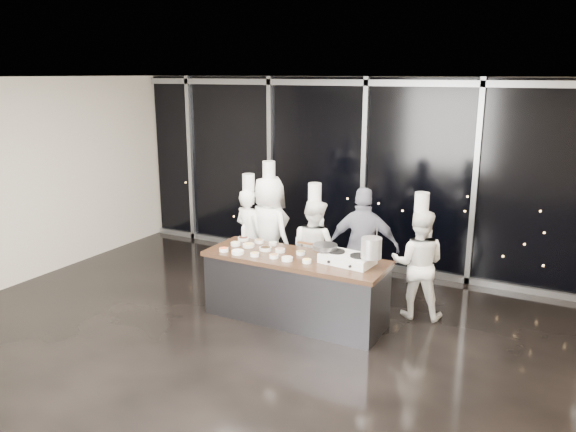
# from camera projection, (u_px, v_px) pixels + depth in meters

# --- Properties ---
(ground) EXTENTS (9.00, 9.00, 0.00)m
(ground) POSITION_uv_depth(u_px,v_px,m) (261.00, 347.00, 6.86)
(ground) COLOR black
(ground) RESTS_ON ground
(room_shell) EXTENTS (9.02, 7.02, 3.21)m
(room_shell) POSITION_uv_depth(u_px,v_px,m) (273.00, 166.00, 6.23)
(room_shell) COLOR beige
(room_shell) RESTS_ON ground
(window_wall) EXTENTS (8.90, 0.11, 3.20)m
(window_wall) POSITION_uv_depth(u_px,v_px,m) (364.00, 175.00, 9.41)
(window_wall) COLOR black
(window_wall) RESTS_ON ground
(demo_counter) EXTENTS (2.46, 0.86, 0.90)m
(demo_counter) POSITION_uv_depth(u_px,v_px,m) (295.00, 288.00, 7.52)
(demo_counter) COLOR #333237
(demo_counter) RESTS_ON ground
(stove) EXTENTS (0.70, 0.48, 0.14)m
(stove) POSITION_uv_depth(u_px,v_px,m) (347.00, 258.00, 7.13)
(stove) COLOR silver
(stove) RESTS_ON demo_counter
(frying_pan) EXTENTS (0.58, 0.36, 0.05)m
(frying_pan) POSITION_uv_depth(u_px,v_px,m) (324.00, 246.00, 7.28)
(frying_pan) COLOR gray
(frying_pan) RESTS_ON stove
(stock_pot) EXTENTS (0.28, 0.28, 0.25)m
(stock_pot) POSITION_uv_depth(u_px,v_px,m) (371.00, 248.00, 6.89)
(stock_pot) COLOR silver
(stock_pot) RESTS_ON stove
(prep_bowls) EXTENTS (1.38, 0.72, 0.05)m
(prep_bowls) POSITION_uv_depth(u_px,v_px,m) (260.00, 249.00, 7.64)
(prep_bowls) COLOR white
(prep_bowls) RESTS_ON demo_counter
(squeeze_bottle) EXTENTS (0.07, 0.07, 0.25)m
(squeeze_bottle) POSITION_uv_depth(u_px,v_px,m) (244.00, 232.00, 8.14)
(squeeze_bottle) COLOR silver
(squeeze_bottle) RESTS_ON demo_counter
(chef_far_left) EXTENTS (0.64, 0.51, 1.76)m
(chef_far_left) POSITION_uv_depth(u_px,v_px,m) (249.00, 235.00, 8.77)
(chef_far_left) COLOR white
(chef_far_left) RESTS_ON ground
(chef_left) EXTENTS (1.00, 0.84, 1.97)m
(chef_left) POSITION_uv_depth(u_px,v_px,m) (269.00, 231.00, 8.64)
(chef_left) COLOR white
(chef_left) RESTS_ON ground
(chef_center) EXTENTS (0.86, 0.75, 1.74)m
(chef_center) POSITION_uv_depth(u_px,v_px,m) (314.00, 249.00, 8.18)
(chef_center) COLOR white
(chef_center) RESTS_ON ground
(guest) EXTENTS (1.08, 0.64, 1.72)m
(guest) POSITION_uv_depth(u_px,v_px,m) (363.00, 247.00, 7.94)
(guest) COLOR #131735
(guest) RESTS_ON ground
(chef_right) EXTENTS (0.83, 0.71, 1.74)m
(chef_right) POSITION_uv_depth(u_px,v_px,m) (418.00, 263.00, 7.56)
(chef_right) COLOR white
(chef_right) RESTS_ON ground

